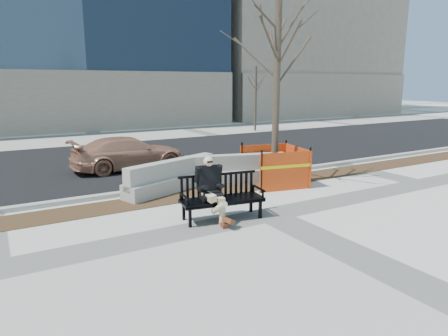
% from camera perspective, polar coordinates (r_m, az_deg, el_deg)
% --- Properties ---
extents(ground, '(120.00, 120.00, 0.00)m').
position_cam_1_polar(ground, '(10.16, 6.45, -6.59)').
color(ground, beige).
rests_on(ground, ground).
extents(mulch_strip, '(40.00, 1.20, 0.02)m').
position_cam_1_polar(mulch_strip, '(12.24, -0.83, -3.23)').
color(mulch_strip, '#47301C').
rests_on(mulch_strip, ground).
extents(asphalt_street, '(60.00, 10.40, 0.01)m').
position_cam_1_polar(asphalt_street, '(17.77, -10.71, 1.39)').
color(asphalt_street, black).
rests_on(asphalt_street, ground).
extents(curb, '(60.00, 0.25, 0.12)m').
position_cam_1_polar(curb, '(13.04, -2.88, -2.04)').
color(curb, '#9E9B93').
rests_on(curb, ground).
extents(bench, '(2.13, 1.04, 1.09)m').
position_cam_1_polar(bench, '(9.78, -0.26, -7.25)').
color(bench, black).
rests_on(bench, ground).
extents(seated_man, '(0.82, 1.18, 1.53)m').
position_cam_1_polar(seated_man, '(9.74, -1.95, -7.35)').
color(seated_man, black).
rests_on(seated_man, ground).
extents(tree_fence, '(3.07, 3.07, 6.50)m').
position_cam_1_polar(tree_fence, '(13.11, 7.11, -2.31)').
color(tree_fence, '#F04C18').
rests_on(tree_fence, ground).
extents(sedan, '(4.33, 1.92, 1.24)m').
position_cam_1_polar(sedan, '(15.71, -13.27, -0.13)').
color(sedan, tan).
rests_on(sedan, ground).
extents(jersey_barrier_left, '(3.37, 1.74, 0.96)m').
position_cam_1_polar(jersey_barrier_left, '(12.37, -7.34, -3.19)').
color(jersey_barrier_left, '#9A9790').
rests_on(jersey_barrier_left, ground).
extents(jersey_barrier_right, '(3.38, 1.58, 0.95)m').
position_cam_1_polar(jersey_barrier_right, '(13.21, 1.77, -2.11)').
color(jersey_barrier_right, gray).
rests_on(jersey_barrier_right, ground).
extents(far_tree_right, '(2.19, 2.19, 4.63)m').
position_cam_1_polar(far_tree_right, '(27.56, 4.44, 5.32)').
color(far_tree_right, '#4A3B2F').
rests_on(far_tree_right, ground).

